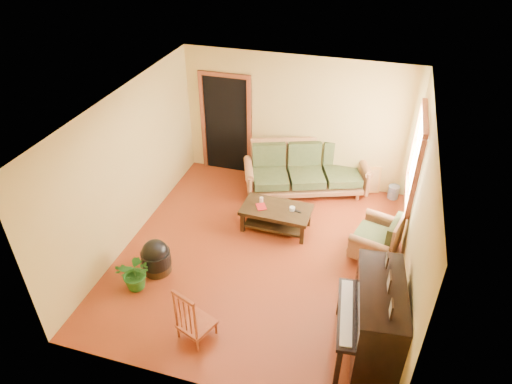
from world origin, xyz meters
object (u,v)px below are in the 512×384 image
(ceramic_crock, at_px, (393,192))
(sofa, at_px, (306,170))
(armchair, at_px, (376,234))
(piano, at_px, (376,321))
(footstool, at_px, (156,260))
(potted_plant, at_px, (136,273))
(red_chair, at_px, (195,313))
(coffee_table, at_px, (276,218))

(ceramic_crock, bearing_deg, sofa, -170.42)
(sofa, distance_m, ceramic_crock, 1.76)
(sofa, height_order, ceramic_crock, sofa)
(armchair, xyz_separation_m, piano, (0.12, -1.98, 0.17))
(footstool, bearing_deg, armchair, 23.17)
(footstool, relative_size, potted_plant, 0.78)
(sofa, height_order, footstool, sofa)
(footstool, distance_m, red_chair, 1.49)
(sofa, xyz_separation_m, potted_plant, (-1.92, -3.30, -0.21))
(coffee_table, height_order, footstool, coffee_table)
(coffee_table, bearing_deg, ceramic_crock, 38.94)
(red_chair, bearing_deg, footstool, 159.16)
(red_chair, bearing_deg, potted_plant, 175.94)
(coffee_table, bearing_deg, potted_plant, -129.65)
(coffee_table, bearing_deg, sofa, 78.34)
(armchair, distance_m, red_chair, 3.22)
(potted_plant, bearing_deg, coffee_table, 50.35)
(piano, distance_m, potted_plant, 3.51)
(sofa, bearing_deg, ceramic_crock, -10.84)
(armchair, bearing_deg, piano, -71.85)
(sofa, relative_size, ceramic_crock, 8.87)
(piano, bearing_deg, sofa, 108.36)
(sofa, relative_size, coffee_table, 1.95)
(potted_plant, bearing_deg, piano, -2.81)
(armchair, bearing_deg, ceramic_crock, 96.74)
(coffee_table, height_order, potted_plant, potted_plant)
(red_chair, relative_size, ceramic_crock, 3.37)
(footstool, height_order, red_chair, red_chair)
(potted_plant, bearing_deg, sofa, 59.73)
(coffee_table, relative_size, footstool, 2.63)
(sofa, xyz_separation_m, footstool, (-1.81, -2.88, -0.28))
(armchair, height_order, potted_plant, armchair)
(red_chair, bearing_deg, armchair, 69.10)
(coffee_table, relative_size, armchair, 1.45)
(potted_plant, bearing_deg, red_chair, -25.32)
(coffee_table, xyz_separation_m, ceramic_crock, (1.96, 1.58, -0.09))
(sofa, bearing_deg, coffee_table, -122.07)
(piano, bearing_deg, armchair, 87.55)
(sofa, relative_size, red_chair, 2.63)
(piano, xyz_separation_m, footstool, (-3.38, 0.59, -0.37))
(red_chair, bearing_deg, piano, 31.28)
(sofa, distance_m, red_chair, 3.94)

